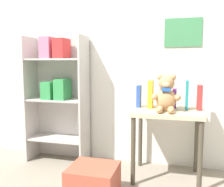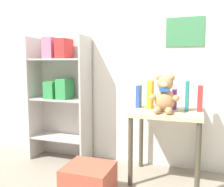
{
  "view_description": "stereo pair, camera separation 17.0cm",
  "coord_description": "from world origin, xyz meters",
  "px_view_note": "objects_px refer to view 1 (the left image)",
  "views": [
    {
      "loc": [
        0.41,
        -1.06,
        1.04
      ],
      "look_at": [
        -0.19,
        1.23,
        0.75
      ],
      "focal_mm": 40.0,
      "sensor_mm": 36.0,
      "label": 1
    },
    {
      "loc": [
        0.57,
        -1.01,
        1.04
      ],
      "look_at": [
        -0.19,
        1.23,
        0.75
      ],
      "focal_mm": 40.0,
      "sensor_mm": 36.0,
      "label": 2
    }
  ],
  "objects_px": {
    "book_standing_teal": "(187,95)",
    "book_standing_yellow": "(151,94)",
    "book_standing_orange": "(162,98)",
    "book_standing_purple": "(174,98)",
    "teddy_bear": "(166,94)",
    "display_table": "(167,121)",
    "book_standing_blue": "(139,96)",
    "bookshelf_side": "(58,89)",
    "book_standing_red": "(200,97)",
    "storage_bin": "(93,182)"
  },
  "relations": [
    {
      "from": "display_table",
      "to": "book_standing_red",
      "type": "relative_size",
      "value": 2.88
    },
    {
      "from": "display_table",
      "to": "storage_bin",
      "type": "distance_m",
      "value": 0.83
    },
    {
      "from": "teddy_bear",
      "to": "book_standing_teal",
      "type": "height_order",
      "value": "teddy_bear"
    },
    {
      "from": "bookshelf_side",
      "to": "display_table",
      "type": "xyz_separation_m",
      "value": [
        1.15,
        -0.17,
        -0.24
      ]
    },
    {
      "from": "book_standing_yellow",
      "to": "book_standing_orange",
      "type": "bearing_deg",
      "value": -5.76
    },
    {
      "from": "book_standing_blue",
      "to": "book_standing_orange",
      "type": "height_order",
      "value": "book_standing_blue"
    },
    {
      "from": "teddy_bear",
      "to": "book_standing_teal",
      "type": "xyz_separation_m",
      "value": [
        0.18,
        0.15,
        -0.02
      ]
    },
    {
      "from": "display_table",
      "to": "book_standing_blue",
      "type": "relative_size",
      "value": 3.07
    },
    {
      "from": "teddy_bear",
      "to": "book_standing_purple",
      "type": "bearing_deg",
      "value": 69.37
    },
    {
      "from": "teddy_bear",
      "to": "bookshelf_side",
      "type": "bearing_deg",
      "value": 167.59
    },
    {
      "from": "bookshelf_side",
      "to": "book_standing_orange",
      "type": "distance_m",
      "value": 1.1
    },
    {
      "from": "display_table",
      "to": "book_standing_purple",
      "type": "xyz_separation_m",
      "value": [
        0.05,
        0.1,
        0.19
      ]
    },
    {
      "from": "book_standing_blue",
      "to": "storage_bin",
      "type": "xyz_separation_m",
      "value": [
        -0.26,
        -0.56,
        -0.61
      ]
    },
    {
      "from": "book_standing_orange",
      "to": "book_standing_purple",
      "type": "relative_size",
      "value": 1.03
    },
    {
      "from": "book_standing_red",
      "to": "book_standing_yellow",
      "type": "bearing_deg",
      "value": -179.61
    },
    {
      "from": "book_standing_teal",
      "to": "teddy_bear",
      "type": "bearing_deg",
      "value": -137.35
    },
    {
      "from": "teddy_bear",
      "to": "book_standing_orange",
      "type": "height_order",
      "value": "teddy_bear"
    },
    {
      "from": "book_standing_teal",
      "to": "storage_bin",
      "type": "bearing_deg",
      "value": -139.54
    },
    {
      "from": "book_standing_orange",
      "to": "book_standing_red",
      "type": "bearing_deg",
      "value": 3.0
    },
    {
      "from": "teddy_bear",
      "to": "book_standing_red",
      "type": "relative_size",
      "value": 1.46
    },
    {
      "from": "book_standing_orange",
      "to": "book_standing_teal",
      "type": "height_order",
      "value": "book_standing_teal"
    },
    {
      "from": "display_table",
      "to": "book_standing_red",
      "type": "height_order",
      "value": "book_standing_red"
    },
    {
      "from": "bookshelf_side",
      "to": "display_table",
      "type": "height_order",
      "value": "bookshelf_side"
    },
    {
      "from": "book_standing_blue",
      "to": "book_standing_teal",
      "type": "relative_size",
      "value": 0.8
    },
    {
      "from": "teddy_bear",
      "to": "book_standing_purple",
      "type": "xyz_separation_m",
      "value": [
        0.07,
        0.18,
        -0.06
      ]
    },
    {
      "from": "display_table",
      "to": "teddy_bear",
      "type": "xyz_separation_m",
      "value": [
        -0.01,
        -0.08,
        0.25
      ]
    },
    {
      "from": "book_standing_yellow",
      "to": "storage_bin",
      "type": "height_order",
      "value": "book_standing_yellow"
    },
    {
      "from": "bookshelf_side",
      "to": "book_standing_red",
      "type": "relative_size",
      "value": 6.01
    },
    {
      "from": "display_table",
      "to": "book_standing_red",
      "type": "xyz_separation_m",
      "value": [
        0.27,
        0.08,
        0.21
      ]
    },
    {
      "from": "book_standing_teal",
      "to": "book_standing_red",
      "type": "height_order",
      "value": "book_standing_teal"
    },
    {
      "from": "bookshelf_side",
      "to": "book_standing_yellow",
      "type": "distance_m",
      "value": 0.99
    },
    {
      "from": "book_standing_purple",
      "to": "book_standing_teal",
      "type": "bearing_deg",
      "value": -12.6
    },
    {
      "from": "book_standing_blue",
      "to": "book_standing_yellow",
      "type": "bearing_deg",
      "value": 5.54
    },
    {
      "from": "book_standing_purple",
      "to": "book_standing_teal",
      "type": "xyz_separation_m",
      "value": [
        0.11,
        -0.03,
        0.04
      ]
    },
    {
      "from": "book_standing_orange",
      "to": "book_standing_teal",
      "type": "relative_size",
      "value": 0.72
    },
    {
      "from": "book_standing_teal",
      "to": "book_standing_purple",
      "type": "bearing_deg",
      "value": 168.09
    },
    {
      "from": "teddy_bear",
      "to": "book_standing_orange",
      "type": "xyz_separation_m",
      "value": [
        -0.04,
        0.15,
        -0.05
      ]
    },
    {
      "from": "book_standing_orange",
      "to": "storage_bin",
      "type": "distance_m",
      "value": 0.95
    },
    {
      "from": "teddy_bear",
      "to": "storage_bin",
      "type": "distance_m",
      "value": 0.93
    },
    {
      "from": "book_standing_red",
      "to": "display_table",
      "type": "bearing_deg",
      "value": -162.57
    },
    {
      "from": "book_standing_blue",
      "to": "book_standing_orange",
      "type": "bearing_deg",
      "value": 0.65
    },
    {
      "from": "display_table",
      "to": "book_standing_blue",
      "type": "xyz_separation_m",
      "value": [
        -0.27,
        0.08,
        0.21
      ]
    },
    {
      "from": "bookshelf_side",
      "to": "storage_bin",
      "type": "distance_m",
      "value": 1.11
    },
    {
      "from": "book_standing_red",
      "to": "storage_bin",
      "type": "relative_size",
      "value": 0.6
    },
    {
      "from": "bookshelf_side",
      "to": "book_standing_orange",
      "type": "relative_size",
      "value": 7.14
    },
    {
      "from": "bookshelf_side",
      "to": "book_standing_blue",
      "type": "xyz_separation_m",
      "value": [
        0.88,
        -0.09,
        -0.03
      ]
    },
    {
      "from": "book_standing_blue",
      "to": "book_standing_teal",
      "type": "height_order",
      "value": "book_standing_teal"
    },
    {
      "from": "display_table",
      "to": "book_standing_purple",
      "type": "height_order",
      "value": "book_standing_purple"
    },
    {
      "from": "storage_bin",
      "to": "bookshelf_side",
      "type": "bearing_deg",
      "value": 133.06
    },
    {
      "from": "book_standing_teal",
      "to": "book_standing_yellow",
      "type": "bearing_deg",
      "value": 179.78
    }
  ]
}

